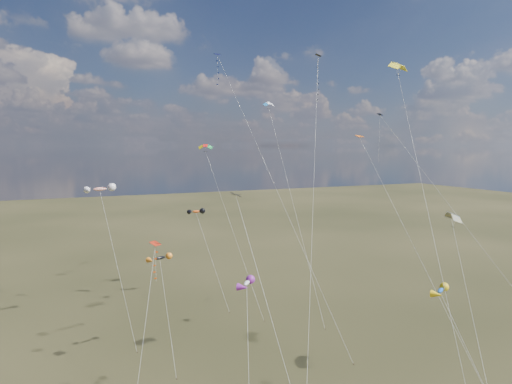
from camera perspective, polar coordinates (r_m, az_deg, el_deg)
name	(u,v)px	position (r m, az deg, el deg)	size (l,w,h in m)	color
diamond_black_high	(317,92)	(66.00, 7.68, 12.28)	(16.41, 25.37, 38.00)	black
diamond_navy_tall	(227,89)	(66.99, -3.70, 12.69)	(8.68, 23.97, 38.31)	#0A0748
diamond_black_mid	(255,260)	(39.89, -0.18, -8.46)	(1.76, 14.37, 20.56)	black
diamond_red_low	(155,267)	(52.88, -12.52, -9.08)	(4.83, 9.73, 14.18)	#AB200D
diamond_navy_right	(387,147)	(69.19, 16.08, 5.41)	(12.05, 21.32, 29.60)	#0E1748
diamond_orange_center	(392,202)	(55.45, 16.67, -1.25)	(0.91, 22.66, 26.26)	#CF530E
parafoil_yellow	(399,65)	(53.23, 17.42, 14.86)	(11.11, 23.08, 34.35)	yellow
parafoil_blue_white	(270,105)	(77.33, 1.70, 10.79)	(2.03, 19.48, 32.48)	#216EAF
parafoil_striped	(454,215)	(52.39, 23.48, -2.60)	(8.16, 13.97, 18.42)	gold
parafoil_tricolor	(206,147)	(72.70, -6.31, 5.67)	(5.74, 13.57, 25.48)	#CFBF06
novelty_black_orange	(160,258)	(57.02, -11.92, -8.11)	(3.00, 9.27, 11.77)	black
novelty_orange_black	(196,212)	(76.37, -7.49, -2.47)	(3.19, 11.40, 14.56)	#EC5315
novelty_white_purple	(247,284)	(40.13, -1.17, -11.41)	(4.19, 9.44, 13.50)	white
novelty_redwhite_stripe	(100,189)	(68.52, -18.92, 0.32)	(4.46, 14.85, 19.47)	red
novelty_blue_yellow	(441,291)	(42.86, 22.11, -11.41)	(3.79, 7.40, 12.99)	#1049B8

